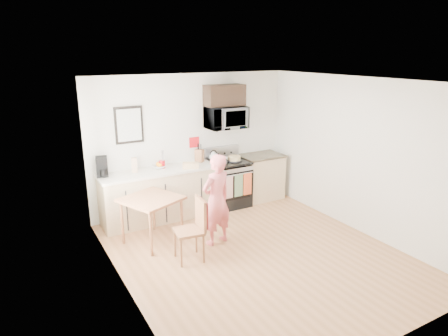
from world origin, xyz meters
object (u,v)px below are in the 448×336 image
person (216,200)px  cake (234,159)px  dining_table (151,203)px  chair (197,220)px  microwave (226,118)px  range (228,184)px

person → cake: person is taller
dining_table → chair: bearing=-64.3°
microwave → dining_table: size_ratio=0.83×
chair → cake: bearing=52.2°
chair → cake: size_ratio=3.17×
dining_table → cake: size_ratio=3.08×
microwave → range: bearing=-89.9°
range → cake: bearing=-34.8°
range → chair: bearing=-132.1°
microwave → cake: 0.81m
range → person: (-0.99, -1.33, 0.30)m
person → chair: (-0.48, -0.30, -0.13)m
person → dining_table: person is taller
microwave → person: (-0.99, -1.43, -1.02)m
range → cake: range is taller
range → dining_table: bearing=-157.0°
cake → person: bearing=-130.6°
dining_table → person: bearing=-31.1°
range → person: 1.68m
person → chair: size_ratio=1.56×
person → chair: bearing=19.0°
dining_table → chair: chair is taller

